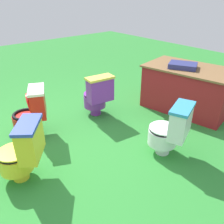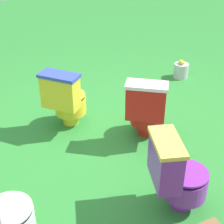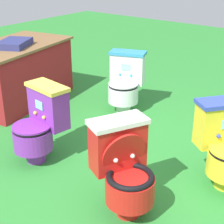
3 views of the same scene
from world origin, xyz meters
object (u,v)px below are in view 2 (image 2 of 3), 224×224
object	(u,v)px
toilet_red	(146,108)
lemon_bucket	(181,70)
toilet_yellow	(66,99)
toilet_purple	(177,174)

from	to	relation	value
toilet_red	lemon_bucket	xyz separation A→B (m)	(-1.06, -1.33, -0.26)
toilet_red	lemon_bucket	world-z (taller)	toilet_red
toilet_yellow	toilet_red	distance (m)	0.93
toilet_purple	lemon_bucket	distance (m)	2.70
toilet_purple	lemon_bucket	world-z (taller)	toilet_purple
toilet_yellow	lemon_bucket	size ratio (longest dim) A/B	2.63
toilet_red	toilet_yellow	bearing A→B (deg)	176.30
lemon_bucket	toilet_red	bearing A→B (deg)	51.44
toilet_purple	lemon_bucket	size ratio (longest dim) A/B	2.63
toilet_yellow	toilet_red	size ratio (longest dim) A/B	1.00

